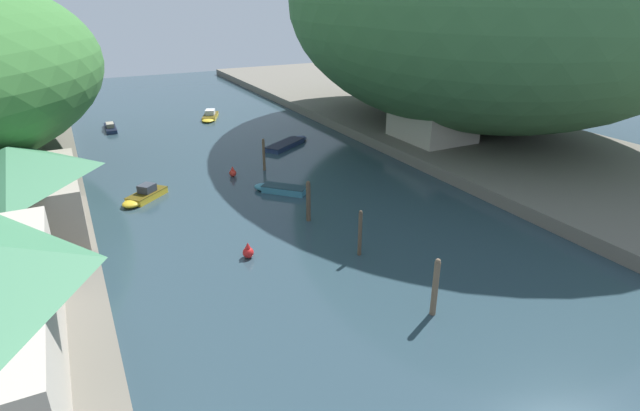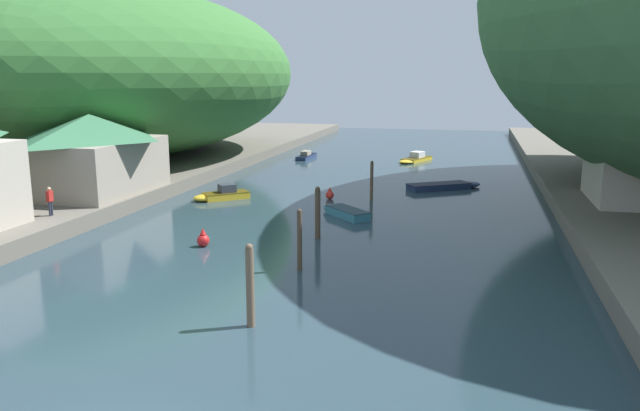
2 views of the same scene
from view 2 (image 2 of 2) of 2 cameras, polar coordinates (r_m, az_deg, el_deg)
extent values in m
plane|color=#283D47|center=(43.35, 2.62, -0.14)|extent=(130.00, 130.00, 0.00)
cube|color=#666056|center=(53.63, -24.09, 1.69)|extent=(22.00, 120.00, 0.99)
ellipsoid|color=#387033|center=(66.01, -17.40, 11.44)|extent=(31.74, 44.44, 16.28)
cube|color=gray|center=(45.93, -20.08, 3.39)|extent=(6.79, 9.40, 3.64)
pyramid|color=#38704C|center=(45.65, -20.32, 6.74)|extent=(7.33, 10.16, 1.76)
cube|color=gold|center=(67.34, 8.83, 4.19)|extent=(3.07, 4.43, 0.37)
ellipsoid|color=gold|center=(65.54, 7.97, 4.01)|extent=(2.19, 2.49, 0.37)
cube|color=#4C3E0E|center=(67.32, 8.83, 4.36)|extent=(3.13, 4.51, 0.03)
cube|color=silver|center=(67.39, 8.89, 4.63)|extent=(1.58, 1.77, 0.64)
cube|color=navy|center=(68.70, -1.27, 4.47)|extent=(1.27, 4.38, 0.37)
ellipsoid|color=navy|center=(70.76, -0.76, 4.69)|extent=(1.15, 2.20, 0.37)
cube|color=black|center=(68.67, -1.27, 4.64)|extent=(1.29, 4.46, 0.03)
cube|color=#9E937F|center=(68.51, -1.30, 4.82)|extent=(0.84, 1.54, 0.49)
cube|color=teal|center=(40.20, 2.55, -0.71)|extent=(3.33, 3.38, 0.53)
ellipsoid|color=teal|center=(41.63, 1.26, -0.26)|extent=(2.08, 2.09, 0.53)
cube|color=#132A33|center=(40.14, 2.56, -0.32)|extent=(3.40, 3.45, 0.03)
cube|color=navy|center=(50.99, 10.80, 1.73)|extent=(5.11, 4.13, 0.45)
ellipsoid|color=navy|center=(52.30, 13.20, 1.88)|extent=(2.96, 2.68, 0.45)
cube|color=black|center=(50.94, 10.81, 2.00)|extent=(5.22, 4.22, 0.03)
cube|color=gold|center=(46.60, -8.59, 0.88)|extent=(3.40, 3.25, 0.48)
ellipsoid|color=gold|center=(46.10, -10.51, 0.70)|extent=(2.13, 2.11, 0.48)
cube|color=#4C3E0E|center=(46.55, -8.60, 1.19)|extent=(3.47, 3.31, 0.03)
cube|color=#333842|center=(46.53, -8.50, 1.56)|extent=(1.53, 1.52, 0.62)
cylinder|color=brown|center=(22.80, -6.40, -7.51)|extent=(0.30, 0.30, 2.93)
sphere|color=brown|center=(22.35, -6.49, -3.82)|extent=(0.27, 0.27, 0.27)
cylinder|color=#4C3D2D|center=(29.09, -1.88, -3.30)|extent=(0.24, 0.24, 2.79)
sphere|color=#4C3D2D|center=(28.74, -1.90, -0.52)|extent=(0.21, 0.21, 0.21)
cylinder|color=#4C3D2D|center=(34.73, -0.21, -0.82)|extent=(0.31, 0.31, 2.76)
sphere|color=#4C3D2D|center=(34.44, -0.22, 1.52)|extent=(0.28, 0.28, 0.28)
cylinder|color=brown|center=(45.56, 4.74, 2.19)|extent=(0.24, 0.24, 2.77)
sphere|color=brown|center=(45.34, 4.77, 3.97)|extent=(0.21, 0.21, 0.21)
sphere|color=red|center=(33.92, -10.64, -3.16)|extent=(0.67, 0.67, 0.67)
cone|color=red|center=(33.79, -10.67, -2.33)|extent=(0.34, 0.34, 0.34)
sphere|color=red|center=(46.00, 0.90, 0.96)|extent=(0.62, 0.62, 0.62)
cone|color=red|center=(45.91, 0.90, 1.53)|extent=(0.31, 0.31, 0.31)
cylinder|color=#282D3D|center=(39.23, -23.48, -0.28)|extent=(0.13, 0.13, 0.85)
cylinder|color=#282D3D|center=(39.37, -23.32, -0.23)|extent=(0.13, 0.13, 0.85)
cube|color=#B2231E|center=(39.17, -23.49, 0.79)|extent=(0.22, 0.38, 0.62)
sphere|color=tan|center=(39.09, -23.54, 1.40)|extent=(0.22, 0.22, 0.22)
camera|label=1|loc=(23.10, -68.29, 19.05)|focal=28.00mm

